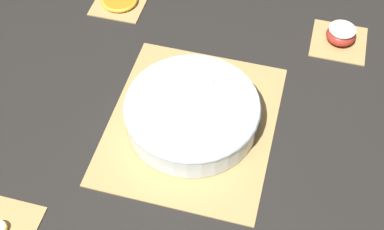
% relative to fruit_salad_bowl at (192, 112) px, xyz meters
% --- Properties ---
extents(ground_plane, '(6.00, 6.00, 0.00)m').
position_rel_fruit_salad_bowl_xyz_m(ground_plane, '(-0.00, -0.00, -0.04)').
color(ground_plane, black).
extents(bamboo_mat_center, '(0.40, 0.34, 0.01)m').
position_rel_fruit_salad_bowl_xyz_m(bamboo_mat_center, '(-0.00, -0.00, -0.04)').
color(bamboo_mat_center, tan).
rests_on(bamboo_mat_center, ground_plane).
extents(coaster_mat_near_right, '(0.13, 0.13, 0.01)m').
position_rel_fruit_salad_bowl_xyz_m(coaster_mat_near_right, '(0.33, -0.28, -0.04)').
color(coaster_mat_near_right, tan).
rests_on(coaster_mat_near_right, ground_plane).
extents(coaster_mat_far_left, '(0.13, 0.13, 0.01)m').
position_rel_fruit_salad_bowl_xyz_m(coaster_mat_far_left, '(-0.33, 0.28, -0.04)').
color(coaster_mat_far_left, tan).
rests_on(coaster_mat_far_left, ground_plane).
extents(coaster_mat_far_right, '(0.13, 0.13, 0.01)m').
position_rel_fruit_salad_bowl_xyz_m(coaster_mat_far_right, '(0.33, 0.28, -0.04)').
color(coaster_mat_far_right, tan).
rests_on(coaster_mat_far_right, ground_plane).
extents(fruit_salad_bowl, '(0.28, 0.28, 0.06)m').
position_rel_fruit_salad_bowl_xyz_m(fruit_salad_bowl, '(0.00, 0.00, 0.00)').
color(fruit_salad_bowl, silver).
rests_on(fruit_salad_bowl, bamboo_mat_center).
extents(apple_half, '(0.07, 0.07, 0.04)m').
position_rel_fruit_salad_bowl_xyz_m(apple_half, '(0.33, -0.28, -0.02)').
color(apple_half, '#B72D23').
rests_on(apple_half, coaster_mat_near_right).
extents(orange_slice_whole, '(0.09, 0.09, 0.01)m').
position_rel_fruit_salad_bowl_xyz_m(orange_slice_whole, '(0.33, 0.28, -0.03)').
color(orange_slice_whole, orange).
rests_on(orange_slice_whole, coaster_mat_far_right).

